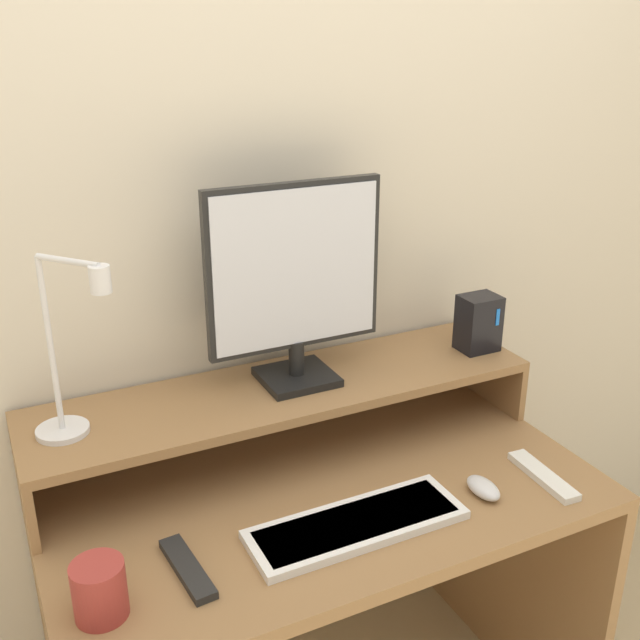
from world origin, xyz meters
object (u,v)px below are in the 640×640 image
Objects in this scene: monitor at (295,280)px; mug at (99,590)px; keyboard at (357,524)px; remote_secondary at (543,476)px; desk_lamp at (70,366)px; router_dock at (478,323)px; remote_control at (187,568)px; mouse at (483,488)px.

mug is (-0.53, -0.37, -0.35)m from monitor.
monitor is 1.05× the size of keyboard.
desk_lamp is at bearing 159.32° from remote_secondary.
remote_secondary is 1.95× the size of mug.
router_dock is at bearing -4.68° from monitor.
router_dock reaches higher than remote_control.
desk_lamp is at bearing 156.28° from mouse.
monitor is at bearing 84.66° from keyboard.
keyboard is (-0.52, -0.32, -0.22)m from router_dock.
desk_lamp is 2.00× the size of remote_control.
mug reaches higher than keyboard.
monitor reaches higher than mug.
monitor is 0.60m from mouse.
monitor is at bearing 175.32° from router_dock.
desk_lamp is 4.10× the size of mouse.
keyboard is 2.34× the size of remote_control.
remote_control is at bearing 176.08° from remote_secondary.
mouse reaches higher than keyboard.
mouse is at bearing 175.76° from remote_secondary.
monitor reaches higher than keyboard.
monitor is 1.22× the size of desk_lamp.
monitor is 4.51× the size of mug.
keyboard is at bearing 176.32° from remote_secondary.
monitor is 2.44× the size of remote_control.
remote_control is 1.85× the size of mug.
remote_secondary is at bearing -4.24° from mouse.
remote_secondary is at bearing -20.68° from desk_lamp.
desk_lamp is 0.64m from keyboard.
keyboard is 0.34m from remote_control.
monitor reaches higher than remote_control.
desk_lamp is 3.70× the size of mug.
router_dock is 0.46m from mouse.
remote_control is (-0.37, -0.33, -0.40)m from monitor.
desk_lamp is 1.90× the size of remote_secondary.
mouse is (-0.22, -0.34, -0.21)m from router_dock.
monitor is 3.23× the size of router_dock.
mouse reaches higher than remote_control.
mug is at bearing -96.17° from desk_lamp.
mug is at bearing -145.05° from monitor.
keyboard reaches higher than remote_secondary.
remote_control and remote_secondary have the same top height.
remote_control is (-0.34, 0.02, -0.00)m from keyboard.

